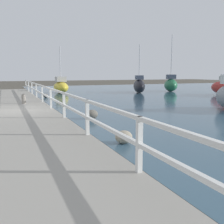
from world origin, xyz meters
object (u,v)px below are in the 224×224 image
object	(u,v)px
sailboat_green	(171,84)
sailboat_black	(139,85)
mooring_bollard	(24,99)
sailboat_yellow	(61,86)

from	to	relation	value
sailboat_green	sailboat_black	bearing A→B (deg)	-148.49
mooring_bollard	sailboat_green	size ratio (longest dim) A/B	0.09
sailboat_black	sailboat_green	bearing A→B (deg)	27.73
sailboat_black	sailboat_yellow	xyz separation A→B (m)	(-7.89, 3.01, -0.08)
sailboat_green	sailboat_yellow	bearing A→B (deg)	-166.86
sailboat_black	mooring_bollard	bearing A→B (deg)	-124.97
mooring_bollard	sailboat_green	world-z (taller)	sailboat_green
sailboat_black	sailboat_yellow	bearing A→B (deg)	179.63
sailboat_yellow	sailboat_green	bearing A→B (deg)	-10.48
sailboat_black	sailboat_green	xyz separation A→B (m)	(4.49, 0.57, 0.03)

